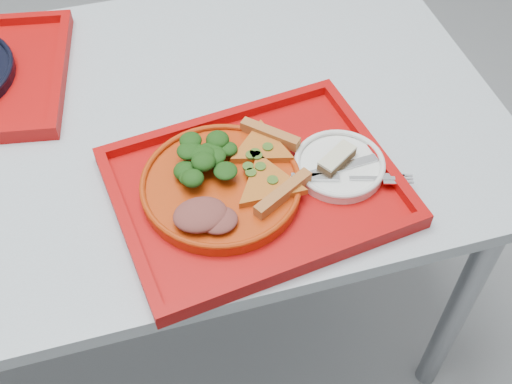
# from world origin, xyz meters

# --- Properties ---
(ground) EXTENTS (10.00, 10.00, 0.00)m
(ground) POSITION_xyz_m (0.00, 0.00, 0.00)
(ground) COLOR gray
(ground) RESTS_ON ground
(table) EXTENTS (1.60, 0.80, 0.75)m
(table) POSITION_xyz_m (0.00, 0.00, 0.68)
(table) COLOR #A1ABB5
(table) RESTS_ON ground
(tray_main) EXTENTS (0.49, 0.41, 0.01)m
(tray_main) POSITION_xyz_m (0.30, -0.21, 0.76)
(tray_main) COLOR #AF0A09
(tray_main) RESTS_ON table
(dinner_plate) EXTENTS (0.26, 0.26, 0.02)m
(dinner_plate) POSITION_xyz_m (0.24, -0.20, 0.77)
(dinner_plate) COLOR #AE310B
(dinner_plate) RESTS_ON tray_main
(side_plate) EXTENTS (0.15, 0.15, 0.01)m
(side_plate) POSITION_xyz_m (0.44, -0.21, 0.77)
(side_plate) COLOR white
(side_plate) RESTS_ON tray_main
(pizza_slice_a) EXTENTS (0.16, 0.17, 0.02)m
(pizza_slice_a) POSITION_xyz_m (0.32, -0.23, 0.79)
(pizza_slice_a) COLOR orange
(pizza_slice_a) RESTS_ON dinner_plate
(pizza_slice_b) EXTENTS (0.16, 0.16, 0.02)m
(pizza_slice_b) POSITION_xyz_m (0.33, -0.15, 0.79)
(pizza_slice_b) COLOR orange
(pizza_slice_b) RESTS_ON dinner_plate
(salad_heap) EXTENTS (0.10, 0.09, 0.05)m
(salad_heap) POSITION_xyz_m (0.23, -0.16, 0.80)
(salad_heap) COLOR black
(salad_heap) RESTS_ON dinner_plate
(meat_portion) EXTENTS (0.08, 0.07, 0.03)m
(meat_portion) POSITION_xyz_m (0.20, -0.26, 0.79)
(meat_portion) COLOR brown
(meat_portion) RESTS_ON dinner_plate
(dessert_bar) EXTENTS (0.07, 0.06, 0.02)m
(dessert_bar) POSITION_xyz_m (0.44, -0.21, 0.79)
(dessert_bar) COLOR #4A2B18
(dessert_bar) RESTS_ON side_plate
(knife) EXTENTS (0.19, 0.03, 0.01)m
(knife) POSITION_xyz_m (0.43, -0.22, 0.78)
(knife) COLOR silver
(knife) RESTS_ON side_plate
(fork) EXTENTS (0.18, 0.07, 0.01)m
(fork) POSITION_xyz_m (0.45, -0.24, 0.78)
(fork) COLOR silver
(fork) RESTS_ON side_plate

